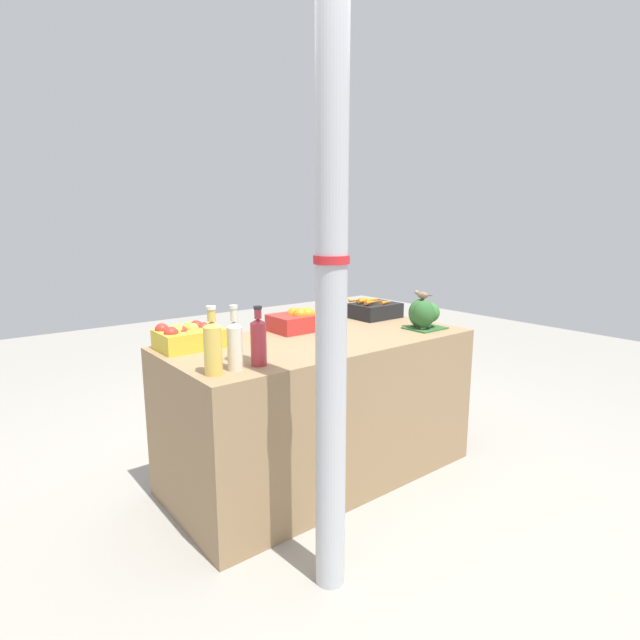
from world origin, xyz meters
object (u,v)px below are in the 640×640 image
Objects in this scene: juice_bottle_cloudy at (235,344)px; juice_bottle_ruby at (258,340)px; juice_bottle_golden at (213,346)px; apple_crate at (187,336)px; carrot_crate at (375,309)px; sparrow_bird at (422,295)px; orange_crate at (299,320)px; support_pole at (331,292)px; broccoli_pile at (423,314)px.

juice_bottle_cloudy is 1.06× the size of juice_bottle_ruby.
juice_bottle_cloudy is at bearing -0.00° from juice_bottle_golden.
apple_crate is 1.30m from carrot_crate.
juice_bottle_cloudy reaches higher than apple_crate.
juice_bottle_ruby is at bearing 0.00° from juice_bottle_golden.
orange_crate is at bearing 52.23° from sparrow_bird.
juice_bottle_golden is (-1.40, -0.48, 0.06)m from carrot_crate.
apple_crate is 2.24× the size of sparrow_bird.
apple_crate is at bearing 179.87° from carrot_crate.
juice_bottle_cloudy is at bearing -145.29° from orange_crate.
apple_crate is at bearing 78.87° from juice_bottle_golden.
support_pole is 8.85× the size of juice_bottle_ruby.
orange_crate is at bearing -1.06° from apple_crate.
carrot_crate is at bearing 39.35° from support_pole.
support_pole is 1.12m from orange_crate.
juice_bottle_cloudy reaches higher than sparrow_bird.
orange_crate is at bearing 39.90° from juice_bottle_ruby.
carrot_crate is at bearing -0.13° from apple_crate.
juice_bottle_ruby is (-0.56, -0.47, 0.05)m from orange_crate.
juice_bottle_cloudy is (-0.14, 0.47, -0.26)m from support_pole.
carrot_crate is at bearing 18.94° from juice_bottle_golden.
carrot_crate is 0.44m from sparrow_bird.
broccoli_pile is 1.28m from juice_bottle_cloudy.
sparrow_bird reaches higher than broccoli_pile.
juice_bottle_golden is 1.38m from sparrow_bird.
carrot_crate is 1.15× the size of juice_bottle_ruby.
orange_crate is (0.69, -0.01, -0.00)m from apple_crate.
support_pole reaches higher than broccoli_pile.
juice_bottle_ruby is at bearing -75.68° from apple_crate.
sparrow_bird is (1.15, 0.07, 0.09)m from juice_bottle_ruby.
orange_crate is at bearing 60.21° from support_pole.
sparrow_bird reaches higher than orange_crate.
juice_bottle_cloudy is (0.10, -0.00, -0.01)m from juice_bottle_golden.
apple_crate is 1.00× the size of orange_crate.
orange_crate is at bearing -179.10° from carrot_crate.
carrot_crate is 1.38m from juice_bottle_cloudy.
broccoli_pile is (-0.02, -0.42, 0.03)m from carrot_crate.
broccoli_pile is 1.38m from juice_bottle_golden.
sparrow_bird is at bearing -34.36° from orange_crate.
support_pole is at bearing -62.30° from juice_bottle_golden.
carrot_crate is 1.48m from juice_bottle_golden.
juice_bottle_golden reaches higher than juice_bottle_ruby.
apple_crate is 1.35m from broccoli_pile.
orange_crate reaches higher than carrot_crate.
support_pole is at bearing -119.79° from orange_crate.
sparrow_bird is at bearing 3.24° from juice_bottle_ruby.
juice_bottle_golden is at bearing -148.94° from orange_crate.
orange_crate is (0.54, 0.94, -0.31)m from support_pole.
support_pole is 0.55m from juice_bottle_cloudy.
orange_crate is 0.73m from juice_bottle_ruby.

